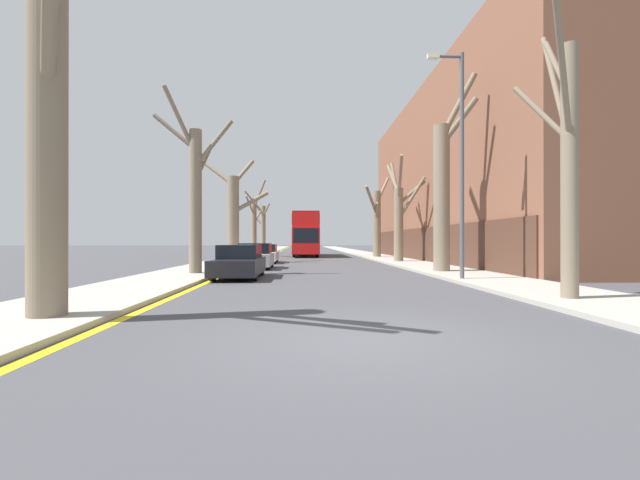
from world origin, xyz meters
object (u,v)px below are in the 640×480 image
lamp_post (460,155)px  parked_car_2 (265,254)px  double_decker_bus (305,232)px  parked_car_0 (239,262)px  street_tree_left_4 (262,226)px  parked_car_1 (255,257)px  street_tree_right_0 (567,156)px  street_tree_right_3 (377,220)px  street_tree_right_1 (443,190)px  street_tree_left_2 (234,213)px  street_tree_left_1 (195,192)px  street_tree_left_3 (254,226)px  street_tree_right_2 (399,215)px  street_tree_left_0 (48,117)px

lamp_post → parked_car_2: bearing=120.8°
double_decker_bus → parked_car_0: bearing=-96.4°
street_tree_left_4 → parked_car_1: 29.44m
street_tree_right_0 → street_tree_right_3: 28.34m
street_tree_right_1 → parked_car_2: bearing=132.3°
street_tree_right_0 → parked_car_2: size_ratio=1.74×
parked_car_0 → lamp_post: bearing=-13.2°
street_tree_left_4 → parked_car_0: size_ratio=1.70×
street_tree_left_2 → street_tree_left_4: (-0.09, 22.61, -0.15)m
street_tree_left_1 → street_tree_right_0: size_ratio=1.12×
street_tree_left_4 → parked_car_0: street_tree_left_4 is taller
street_tree_left_3 → street_tree_right_1: (11.40, -21.91, 0.93)m
street_tree_right_0 → street_tree_right_2: (0.25, 19.61, -0.24)m
street_tree_left_3 → street_tree_left_0: bearing=-90.0°
street_tree_left_0 → street_tree_left_4: street_tree_left_4 is taller
street_tree_right_1 → street_tree_right_2: bearing=88.9°
street_tree_left_1 → street_tree_right_0: 14.39m
double_decker_bus → street_tree_right_2: bearing=-64.6°
street_tree_right_2 → street_tree_left_1: bearing=-137.1°
street_tree_left_1 → street_tree_left_3: (0.06, 22.76, -0.67)m
double_decker_bus → street_tree_right_1: bearing=-75.0°
street_tree_left_1 → street_tree_left_4: street_tree_left_1 is taller
street_tree_right_1 → lamp_post: 4.28m
double_decker_bus → parked_car_2: size_ratio=2.78×
parked_car_0 → lamp_post: lamp_post is taller
street_tree_right_1 → street_tree_right_2: street_tree_right_1 is taller
street_tree_left_0 → street_tree_right_0: 11.56m
street_tree_left_0 → double_decker_bus: (5.01, 35.72, -1.43)m
street_tree_right_3 → double_decker_bus: (-6.49, 5.10, -1.01)m
street_tree_left_3 → street_tree_right_1: bearing=-62.5°
street_tree_right_1 → parked_car_1: 10.61m
street_tree_right_1 → parked_car_0: bearing=-167.1°
street_tree_right_2 → lamp_post: bearing=-93.8°
street_tree_right_3 → parked_car_2: street_tree_right_3 is taller
street_tree_left_1 → street_tree_right_2: 15.90m
street_tree_left_1 → lamp_post: 11.27m
street_tree_right_0 → street_tree_right_2: bearing=89.3°
street_tree_right_1 → street_tree_right_3: 18.71m
street_tree_left_4 → street_tree_right_2: 25.99m
street_tree_left_4 → parked_car_0: (2.34, -35.24, -2.70)m
street_tree_right_3 → parked_car_1: street_tree_right_3 is taller
street_tree_right_0 → double_decker_bus: street_tree_right_0 is taller
street_tree_left_3 → parked_car_0: bearing=-85.0°
street_tree_left_3 → street_tree_right_0: 33.52m
street_tree_right_0 → lamp_post: lamp_post is taller
double_decker_bus → parked_car_2: (-2.93, -13.59, -1.79)m
street_tree_left_4 → street_tree_right_1: size_ratio=0.82×
parked_car_2 → parked_car_0: bearing=-90.0°
street_tree_left_0 → parked_car_2: bearing=84.6°
street_tree_left_2 → double_decker_bus: bearing=68.7°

